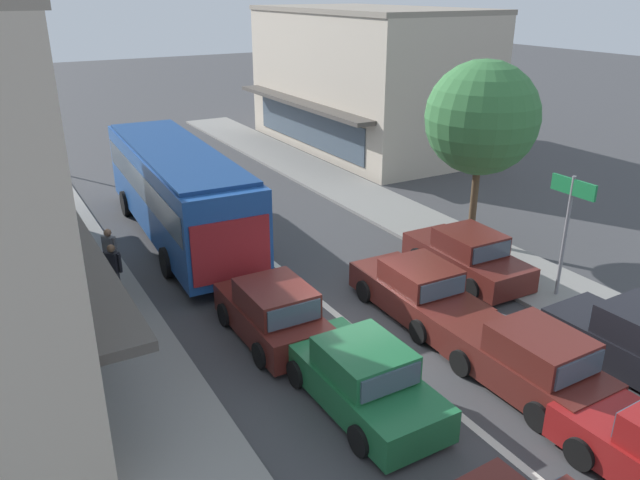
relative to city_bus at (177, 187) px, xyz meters
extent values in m
plane|color=#3F3F42|center=(1.85, -8.54, -1.88)|extent=(140.00, 140.00, 0.00)
cube|color=silver|center=(1.85, -4.54, -1.88)|extent=(0.20, 28.00, 0.01)
cube|color=gray|center=(-4.95, -2.54, -1.81)|extent=(5.20, 44.00, 0.14)
cube|color=gray|center=(8.05, -2.54, -1.82)|extent=(2.80, 44.00, 0.12)
cube|color=#4C4742|center=(-4.36, -6.99, 0.82)|extent=(1.10, 8.26, 0.20)
cube|color=#425160|center=(-4.78, -6.99, -0.48)|extent=(0.06, 7.18, 1.80)
cube|color=#2D703D|center=(-4.21, 1.60, 0.82)|extent=(1.10, 7.11, 0.20)
cube|color=#425160|center=(-4.63, 1.60, -0.48)|extent=(0.06, 6.18, 1.80)
cube|color=beige|center=(13.35, 8.50, 1.65)|extent=(7.20, 13.67, 7.05)
cube|color=#4C4742|center=(9.30, 8.50, 0.82)|extent=(1.10, 12.58, 0.20)
cube|color=#425160|center=(9.72, 8.50, -0.48)|extent=(0.06, 10.94, 1.80)
cube|color=gray|center=(13.35, 8.50, 5.29)|extent=(7.36, 13.67, 0.24)
cube|color=#1E4C99|center=(0.00, 0.01, -0.12)|extent=(2.99, 10.90, 2.70)
cube|color=#425160|center=(0.00, 0.01, 0.28)|extent=(3.01, 10.47, 0.90)
cube|color=maroon|center=(-0.24, -5.41, -0.32)|extent=(2.25, 0.16, 1.76)
cube|color=navy|center=(0.00, 0.01, 1.29)|extent=(2.82, 10.03, 0.12)
cylinder|color=black|center=(-1.10, 3.41, -1.40)|extent=(0.30, 0.97, 0.96)
cylinder|color=black|center=(1.40, 3.30, -1.40)|extent=(0.30, 0.97, 0.96)
cylinder|color=black|center=(-1.38, -2.90, -1.40)|extent=(0.30, 0.97, 0.96)
cylinder|color=black|center=(1.12, -3.01, -1.40)|extent=(0.30, 0.97, 0.96)
cube|color=#1E6638|center=(0.27, -11.10, -1.37)|extent=(1.76, 4.22, 0.72)
cube|color=#1E6638|center=(0.27, -11.20, -0.71)|extent=(1.58, 1.82, 0.60)
cube|color=#425160|center=(0.26, -10.28, -0.71)|extent=(1.44, 0.08, 0.51)
cube|color=#425160|center=(0.28, -12.12, -0.71)|extent=(1.40, 0.07, 0.48)
cylinder|color=black|center=(-0.60, -9.85, -1.57)|extent=(0.19, 0.62, 0.62)
cylinder|color=black|center=(1.12, -9.83, -1.57)|extent=(0.19, 0.62, 0.62)
cylinder|color=black|center=(-0.57, -12.37, -1.57)|extent=(0.19, 0.62, 0.62)
cylinder|color=black|center=(1.15, -12.35, -1.57)|extent=(0.19, 0.62, 0.62)
cube|color=#561E19|center=(-0.15, -7.65, -1.36)|extent=(1.64, 3.70, 0.76)
cube|color=#561E19|center=(-0.15, -7.95, -0.66)|extent=(1.52, 1.90, 0.64)
cube|color=#425160|center=(-0.15, -6.98, -0.66)|extent=(1.40, 0.06, 0.54)
cube|color=#425160|center=(-0.15, -8.92, -0.66)|extent=(1.37, 0.06, 0.51)
cylinder|color=black|center=(-0.97, -6.54, -1.57)|extent=(0.18, 0.62, 0.62)
cylinder|color=black|center=(0.67, -6.54, -1.57)|extent=(0.18, 0.62, 0.62)
cylinder|color=black|center=(-0.97, -8.76, -1.57)|extent=(0.18, 0.62, 0.62)
cylinder|color=black|center=(0.67, -8.76, -1.57)|extent=(0.18, 0.62, 0.62)
cube|color=#561E19|center=(3.70, -12.41, -1.36)|extent=(1.69, 3.72, 0.76)
cube|color=#561E19|center=(3.71, -12.71, -0.66)|extent=(1.55, 1.92, 0.64)
cube|color=#425160|center=(3.69, -11.74, -0.66)|extent=(1.40, 0.08, 0.54)
cube|color=#425160|center=(3.72, -13.68, -0.66)|extent=(1.37, 0.08, 0.51)
cylinder|color=black|center=(2.87, -11.31, -1.57)|extent=(0.19, 0.62, 0.62)
cylinder|color=black|center=(4.51, -11.29, -1.57)|extent=(0.19, 0.62, 0.62)
cylinder|color=black|center=(2.90, -13.53, -1.57)|extent=(0.19, 0.62, 0.62)
cylinder|color=black|center=(4.54, -13.51, -1.57)|extent=(0.19, 0.62, 0.62)
cube|color=#561E19|center=(3.78, -8.49, -1.37)|extent=(1.80, 4.23, 0.72)
cube|color=#561E19|center=(3.78, -8.59, -0.71)|extent=(1.59, 1.83, 0.60)
cube|color=#425160|center=(3.80, -7.67, -0.71)|extent=(1.44, 0.09, 0.51)
cube|color=#425160|center=(3.76, -9.51, -0.71)|extent=(1.40, 0.09, 0.48)
cylinder|color=black|center=(2.95, -7.22, -1.57)|extent=(0.19, 0.62, 0.62)
cylinder|color=black|center=(4.67, -7.25, -1.57)|extent=(0.19, 0.62, 0.62)
cylinder|color=black|center=(2.90, -9.74, -1.57)|extent=(0.19, 0.62, 0.62)
cylinder|color=black|center=(4.62, -9.77, -1.57)|extent=(0.19, 0.62, 0.62)
cube|color=#425160|center=(3.61, -15.07, -0.71)|extent=(1.44, 0.11, 0.51)
cylinder|color=black|center=(2.73, -14.66, -1.57)|extent=(0.20, 0.63, 0.62)
cylinder|color=black|center=(4.45, -14.60, -1.57)|extent=(0.20, 0.63, 0.62)
cube|color=#425160|center=(6.46, -12.37, -0.64)|extent=(1.51, 0.10, 0.58)
cylinder|color=black|center=(5.57, -12.01, -1.57)|extent=(0.20, 0.62, 0.62)
cylinder|color=black|center=(7.33, -11.97, -1.57)|extent=(0.20, 0.62, 0.62)
cube|color=#561E19|center=(6.55, -7.35, -1.37)|extent=(1.79, 4.23, 0.72)
cube|color=#561E19|center=(6.55, -7.45, -0.71)|extent=(1.59, 1.83, 0.60)
cube|color=#425160|center=(6.57, -6.53, -0.71)|extent=(1.44, 0.08, 0.51)
cube|color=#425160|center=(6.54, -8.37, -0.71)|extent=(1.40, 0.08, 0.48)
cylinder|color=black|center=(5.72, -6.07, -1.57)|extent=(0.19, 0.62, 0.62)
cylinder|color=black|center=(7.44, -6.10, -1.57)|extent=(0.19, 0.62, 0.62)
cylinder|color=black|center=(5.67, -8.59, -1.57)|extent=(0.19, 0.62, 0.62)
cylinder|color=black|center=(7.39, -8.62, -1.57)|extent=(0.19, 0.62, 0.62)
cylinder|color=gray|center=(-2.31, 10.53, 0.22)|extent=(0.12, 0.12, 4.20)
cube|color=black|center=(-2.31, 10.53, 1.97)|extent=(0.24, 0.24, 0.68)
sphere|color=red|center=(-2.17, 10.53, 2.20)|extent=(0.13, 0.13, 0.13)
sphere|color=black|center=(-2.17, 10.53, 1.98)|extent=(0.13, 0.13, 0.13)
sphere|color=black|center=(-2.17, 10.53, 1.76)|extent=(0.13, 0.13, 0.13)
cylinder|color=gray|center=(7.81, -9.75, -0.08)|extent=(0.10, 0.10, 3.60)
cube|color=#19753D|center=(7.81, -9.77, 1.42)|extent=(0.08, 1.40, 0.44)
cube|color=white|center=(7.86, -9.77, 1.42)|extent=(0.01, 1.10, 0.10)
cylinder|color=brown|center=(8.45, -5.49, -0.34)|extent=(0.24, 0.24, 3.08)
cylinder|color=brown|center=(8.45, -5.11, 1.57)|extent=(0.10, 0.83, 0.80)
cylinder|color=brown|center=(8.83, -5.49, 1.57)|extent=(0.83, 0.10, 0.81)
cylinder|color=brown|center=(8.45, -5.93, 1.62)|extent=(0.10, 0.94, 0.91)
cylinder|color=brown|center=(8.10, -5.49, 1.71)|extent=(0.79, 0.10, 1.06)
sphere|color=#38753D|center=(8.45, -5.49, 2.48)|extent=(3.66, 3.66, 3.66)
cylinder|color=#333338|center=(-3.06, -3.94, -1.32)|extent=(0.14, 0.14, 0.84)
cylinder|color=#333338|center=(-3.17, -3.80, -1.32)|extent=(0.14, 0.14, 0.84)
cube|color=black|center=(-3.12, -3.87, -0.62)|extent=(0.40, 0.42, 0.56)
sphere|color=brown|center=(-3.12, -3.87, -0.22)|extent=(0.22, 0.22, 0.22)
cylinder|color=black|center=(-2.96, -4.05, -0.62)|extent=(0.09, 0.09, 0.54)
cylinder|color=black|center=(-3.27, -3.69, -0.62)|extent=(0.09, 0.09, 0.54)
cube|color=maroon|center=(-3.33, -3.64, -0.80)|extent=(0.25, 0.23, 0.22)
cylinder|color=#4C4742|center=(-2.98, -2.55, -1.32)|extent=(0.14, 0.14, 0.84)
cylinder|color=#4C4742|center=(-2.89, -2.70, -1.32)|extent=(0.14, 0.14, 0.84)
cube|color=slate|center=(-2.94, -2.62, -0.62)|extent=(0.38, 0.42, 0.56)
sphere|color=#9E7051|center=(-2.94, -2.62, -0.22)|extent=(0.22, 0.22, 0.22)
cylinder|color=slate|center=(-3.06, -2.42, -0.62)|extent=(0.09, 0.09, 0.54)
cylinder|color=slate|center=(-2.81, -2.83, -0.62)|extent=(0.09, 0.09, 0.54)
camera|label=1|loc=(-5.91, -20.19, 6.33)|focal=35.00mm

